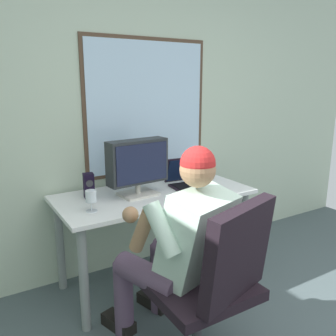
{
  "coord_description": "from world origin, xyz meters",
  "views": [
    {
      "loc": [
        -1.36,
        -0.29,
        1.56
      ],
      "look_at": [
        -0.25,
        1.54,
        1.04
      ],
      "focal_mm": 37.94,
      "sensor_mm": 36.0,
      "label": 1
    }
  ],
  "objects_px": {
    "person_seated": "(178,244)",
    "laptop": "(188,178)",
    "wine_glass": "(91,198)",
    "office_chair": "(216,275)",
    "desk_speaker": "(89,186)",
    "desk": "(154,206)",
    "crt_monitor": "(138,163)"
  },
  "relations": [
    {
      "from": "person_seated",
      "to": "laptop",
      "type": "xyz_separation_m",
      "value": [
        0.56,
        0.72,
        0.15
      ]
    },
    {
      "from": "crt_monitor",
      "to": "laptop",
      "type": "relative_size",
      "value": 1.33
    },
    {
      "from": "office_chair",
      "to": "person_seated",
      "type": "xyz_separation_m",
      "value": [
        -0.07,
        0.26,
        0.08
      ]
    },
    {
      "from": "office_chair",
      "to": "wine_glass",
      "type": "height_order",
      "value": "office_chair"
    },
    {
      "from": "office_chair",
      "to": "desk_speaker",
      "type": "relative_size",
      "value": 5.51
    },
    {
      "from": "desk",
      "to": "laptop",
      "type": "bearing_deg",
      "value": 5.54
    },
    {
      "from": "crt_monitor",
      "to": "wine_glass",
      "type": "bearing_deg",
      "value": -160.45
    },
    {
      "from": "person_seated",
      "to": "laptop",
      "type": "height_order",
      "value": "person_seated"
    },
    {
      "from": "crt_monitor",
      "to": "desk_speaker",
      "type": "bearing_deg",
      "value": 157.89
    },
    {
      "from": "desk",
      "to": "person_seated",
      "type": "xyz_separation_m",
      "value": [
        -0.23,
        -0.68,
        0.02
      ]
    },
    {
      "from": "person_seated",
      "to": "wine_glass",
      "type": "height_order",
      "value": "person_seated"
    },
    {
      "from": "desk",
      "to": "person_seated",
      "type": "distance_m",
      "value": 0.72
    },
    {
      "from": "laptop",
      "to": "crt_monitor",
      "type": "bearing_deg",
      "value": -176.81
    },
    {
      "from": "crt_monitor",
      "to": "wine_glass",
      "type": "distance_m",
      "value": 0.46
    },
    {
      "from": "desk",
      "to": "laptop",
      "type": "distance_m",
      "value": 0.38
    },
    {
      "from": "desk",
      "to": "office_chair",
      "type": "height_order",
      "value": "office_chair"
    },
    {
      "from": "person_seated",
      "to": "wine_glass",
      "type": "distance_m",
      "value": 0.65
    },
    {
      "from": "person_seated",
      "to": "crt_monitor",
      "type": "bearing_deg",
      "value": 82.11
    },
    {
      "from": "wine_glass",
      "to": "desk_speaker",
      "type": "relative_size",
      "value": 0.78
    },
    {
      "from": "desk",
      "to": "office_chair",
      "type": "relative_size",
      "value": 1.48
    },
    {
      "from": "office_chair",
      "to": "crt_monitor",
      "type": "relative_size",
      "value": 2.13
    },
    {
      "from": "crt_monitor",
      "to": "desk_speaker",
      "type": "distance_m",
      "value": 0.39
    },
    {
      "from": "wine_glass",
      "to": "desk_speaker",
      "type": "xyz_separation_m",
      "value": [
        0.08,
        0.28,
        -0.0
      ]
    },
    {
      "from": "person_seated",
      "to": "office_chair",
      "type": "bearing_deg",
      "value": -75.12
    },
    {
      "from": "office_chair",
      "to": "laptop",
      "type": "relative_size",
      "value": 2.82
    },
    {
      "from": "wine_glass",
      "to": "crt_monitor",
      "type": "bearing_deg",
      "value": 19.55
    },
    {
      "from": "person_seated",
      "to": "wine_glass",
      "type": "xyz_separation_m",
      "value": [
        -0.31,
        0.55,
        0.18
      ]
    },
    {
      "from": "desk",
      "to": "desk_speaker",
      "type": "height_order",
      "value": "desk_speaker"
    },
    {
      "from": "office_chair",
      "to": "laptop",
      "type": "bearing_deg",
      "value": 63.32
    },
    {
      "from": "crt_monitor",
      "to": "laptop",
      "type": "bearing_deg",
      "value": 3.19
    },
    {
      "from": "office_chair",
      "to": "laptop",
      "type": "distance_m",
      "value": 1.12
    },
    {
      "from": "office_chair",
      "to": "desk_speaker",
      "type": "height_order",
      "value": "office_chair"
    }
  ]
}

